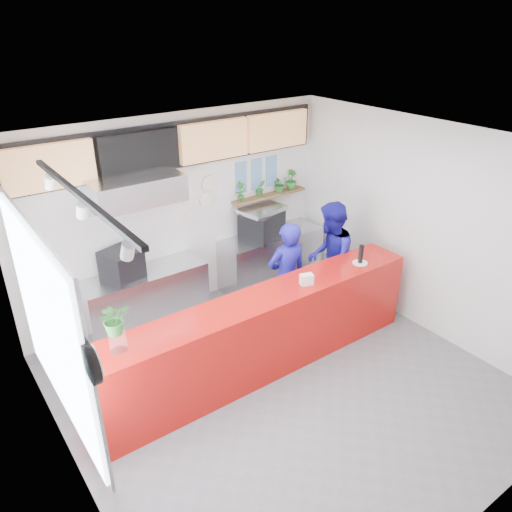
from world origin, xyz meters
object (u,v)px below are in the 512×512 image
service_counter (263,333)px  espresso_machine (262,224)px  staff_right (329,259)px  pepper_mill (361,254)px  panini_oven (122,265)px  staff_center (287,277)px

service_counter → espresso_machine: espresso_machine is taller
staff_right → pepper_mill: bearing=46.2°
service_counter → espresso_machine: bearing=54.1°
espresso_machine → service_counter: bearing=-147.7°
panini_oven → service_counter: bearing=-76.4°
service_counter → staff_right: 1.78m
staff_center → staff_right: staff_right is taller
staff_center → pepper_mill: size_ratio=6.36×
espresso_machine → pepper_mill: 1.90m
espresso_machine → staff_right: staff_right is taller
staff_right → service_counter: bearing=-20.5°
staff_center → espresso_machine: bearing=-101.9°
espresso_machine → staff_right: 1.30m
service_counter → pepper_mill: size_ratio=17.24×
staff_center → service_counter: bearing=43.5°
panini_oven → espresso_machine: bearing=-17.5°
service_counter → staff_right: size_ratio=2.54×
espresso_machine → pepper_mill: size_ratio=2.65×
service_counter → staff_right: bearing=19.1°
staff_right → pepper_mill: 0.74m
panini_oven → espresso_machine: espresso_machine is taller
espresso_machine → staff_center: bearing=-132.3°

